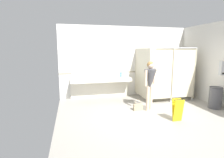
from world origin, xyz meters
name	(u,v)px	position (x,y,z in m)	size (l,w,h in m)	color
ground_plane	(155,117)	(0.00, 0.00, -0.05)	(5.90, 5.84, 0.10)	#9E998E
wall_back	(128,62)	(0.00, 2.68, 1.50)	(5.90, 0.12, 3.00)	silver
wall_back_tile_band	(128,72)	(0.00, 2.62, 1.05)	(5.90, 0.01, 0.06)	#9E937F
vanity_counter	(101,83)	(-1.28, 2.40, 0.64)	(2.48, 0.59, 0.98)	silver
mirror_panel	(100,57)	(-1.28, 2.61, 1.71)	(2.38, 0.02, 1.40)	silver
bathroom_stalls	(166,73)	(1.28, 1.68, 1.10)	(1.96, 1.46, 2.10)	beige
paper_towel_dispenser_upper	(224,68)	(2.58, 0.19, 1.40)	(0.32, 0.13, 0.48)	#B7BABF
trash_bin	(215,98)	(2.35, 0.19, 0.38)	(0.42, 0.42, 0.75)	#47474C
person_standing	(150,80)	(0.06, 0.56, 1.03)	(0.55, 0.55, 1.64)	beige
handbag	(138,107)	(-0.33, 0.62, 0.12)	(0.30, 0.13, 0.36)	tan
soap_dispenser	(121,75)	(-0.38, 2.48, 0.95)	(0.07, 0.07, 0.20)	teal
paper_cup	(80,78)	(-2.12, 2.18, 0.92)	(0.07, 0.07, 0.10)	white
wet_floor_sign	(178,110)	(0.42, -0.50, 0.33)	(0.28, 0.19, 0.64)	yellow
floor_drain_cover	(189,108)	(1.53, 0.43, 0.00)	(0.14, 0.14, 0.01)	#B7BABF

